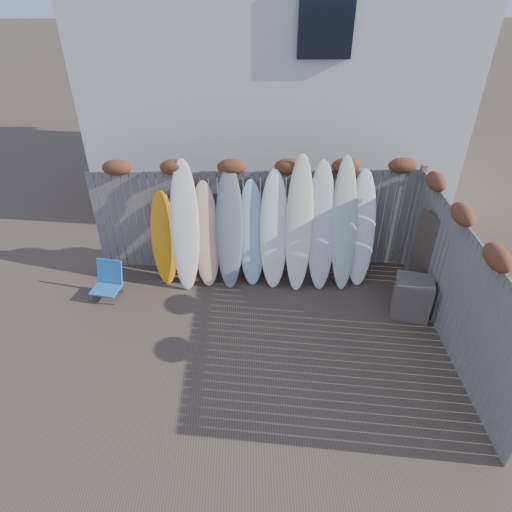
{
  "coord_description": "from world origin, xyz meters",
  "views": [
    {
      "loc": [
        -0.11,
        -5.09,
        5.29
      ],
      "look_at": [
        0.0,
        1.2,
        1.0
      ],
      "focal_mm": 32.0,
      "sensor_mm": 36.0,
      "label": 1
    }
  ],
  "objects_px": {
    "beach_chair": "(108,280)",
    "surfboard_0": "(164,238)",
    "wooden_crate": "(412,297)",
    "lattice_panel": "(434,264)"
  },
  "relations": [
    {
      "from": "beach_chair",
      "to": "surfboard_0",
      "type": "xyz_separation_m",
      "value": [
        1.0,
        0.51,
        0.56
      ]
    },
    {
      "from": "lattice_panel",
      "to": "surfboard_0",
      "type": "height_order",
      "value": "surfboard_0"
    },
    {
      "from": "wooden_crate",
      "to": "lattice_panel",
      "type": "distance_m",
      "value": 0.67
    },
    {
      "from": "lattice_panel",
      "to": "surfboard_0",
      "type": "xyz_separation_m",
      "value": [
        -4.7,
        0.84,
        0.04
      ]
    },
    {
      "from": "beach_chair",
      "to": "wooden_crate",
      "type": "relative_size",
      "value": 0.9
    },
    {
      "from": "beach_chair",
      "to": "surfboard_0",
      "type": "distance_m",
      "value": 1.26
    },
    {
      "from": "lattice_panel",
      "to": "surfboard_0",
      "type": "relative_size",
      "value": 0.91
    },
    {
      "from": "beach_chair",
      "to": "wooden_crate",
      "type": "bearing_deg",
      "value": -6.97
    },
    {
      "from": "beach_chair",
      "to": "surfboard_0",
      "type": "relative_size",
      "value": 0.36
    },
    {
      "from": "beach_chair",
      "to": "surfboard_0",
      "type": "bearing_deg",
      "value": 27.21
    }
  ]
}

